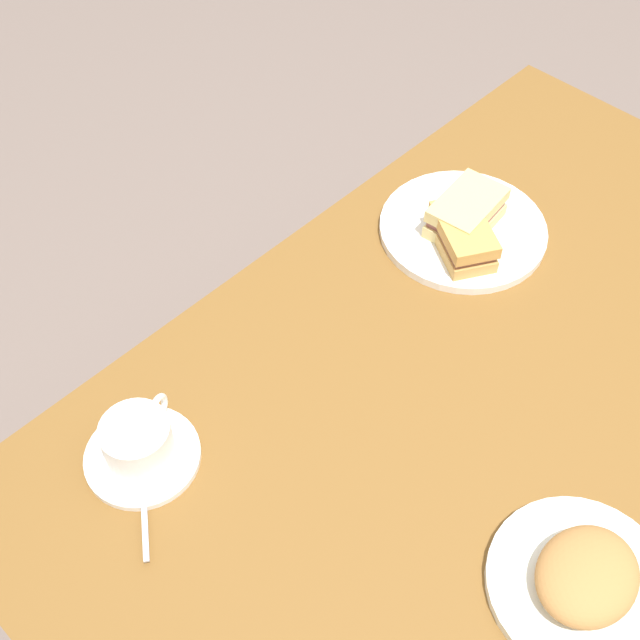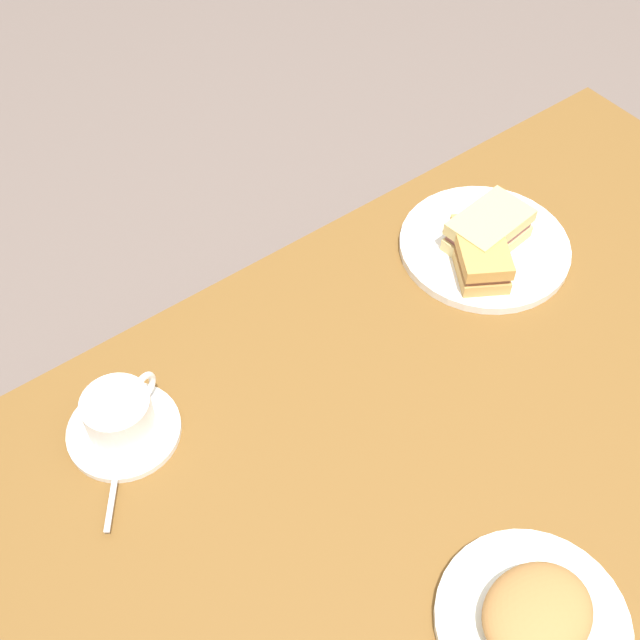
% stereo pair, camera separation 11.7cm
% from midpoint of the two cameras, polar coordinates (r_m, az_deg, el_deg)
% --- Properties ---
extents(ground_plane, '(6.00, 6.00, 0.00)m').
position_cam_midpoint_polar(ground_plane, '(1.81, 6.78, -18.64)').
color(ground_plane, '#70615B').
extents(dining_table, '(1.31, 0.87, 0.75)m').
position_cam_midpoint_polar(dining_table, '(1.21, 9.72, -7.39)').
color(dining_table, brown).
rests_on(dining_table, ground_plane).
extents(sandwich_plate, '(0.26, 0.26, 0.01)m').
position_cam_midpoint_polar(sandwich_plate, '(1.33, 7.31, 6.06)').
color(sandwich_plate, white).
rests_on(sandwich_plate, dining_table).
extents(sandwich_front, '(0.13, 0.09, 0.05)m').
position_cam_midpoint_polar(sandwich_front, '(1.31, 7.50, 7.17)').
color(sandwich_front, '#D6C079').
rests_on(sandwich_front, sandwich_plate).
extents(sandwich_back, '(0.12, 0.14, 0.05)m').
position_cam_midpoint_polar(sandwich_back, '(1.27, 7.20, 5.55)').
color(sandwich_back, tan).
rests_on(sandwich_back, sandwich_plate).
extents(coffee_saucer, '(0.15, 0.15, 0.01)m').
position_cam_midpoint_polar(coffee_saucer, '(1.11, -15.08, -9.23)').
color(coffee_saucer, white).
rests_on(coffee_saucer, dining_table).
extents(coffee_cup, '(0.11, 0.09, 0.06)m').
position_cam_midpoint_polar(coffee_cup, '(1.08, -15.45, -8.13)').
color(coffee_cup, white).
rests_on(coffee_cup, coffee_saucer).
extents(spoon, '(0.07, 0.09, 0.01)m').
position_cam_midpoint_polar(spoon, '(1.06, -15.15, -12.69)').
color(spoon, silver).
rests_on(spoon, coffee_saucer).
extents(side_plate, '(0.22, 0.22, 0.01)m').
position_cam_midpoint_polar(side_plate, '(1.03, 14.27, -17.49)').
color(side_plate, white).
rests_on(side_plate, dining_table).
extents(side_food_pile, '(0.13, 0.11, 0.04)m').
position_cam_midpoint_polar(side_food_pile, '(1.00, 14.60, -16.86)').
color(side_food_pile, '#AC7740').
rests_on(side_food_pile, side_plate).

